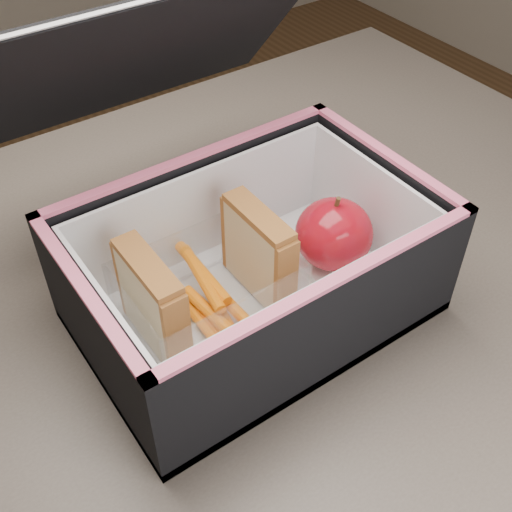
{
  "coord_description": "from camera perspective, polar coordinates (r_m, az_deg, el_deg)",
  "views": [
    {
      "loc": [
        -0.22,
        -0.4,
        1.24
      ],
      "look_at": [
        0.04,
        -0.03,
        0.81
      ],
      "focal_mm": 45.0,
      "sensor_mm": 36.0,
      "label": 1
    }
  ],
  "objects": [
    {
      "name": "red_apple",
      "position": [
        0.66,
        6.94,
        1.95
      ],
      "size": [
        0.08,
        0.08,
        0.08
      ],
      "rotation": [
        0.0,
        0.0,
        -0.04
      ],
      "color": "maroon",
      "rests_on": "paper_napkin"
    },
    {
      "name": "plastic_tub",
      "position": [
        0.61,
        -4.24,
        -3.02
      ],
      "size": [
        0.16,
        0.11,
        0.07
      ],
      "primitive_type": null,
      "color": "white",
      "rests_on": "lunch_bag"
    },
    {
      "name": "sandwich_right",
      "position": [
        0.62,
        0.21,
        0.37
      ],
      "size": [
        0.02,
        0.09,
        0.1
      ],
      "color": "#D0BA84",
      "rests_on": "plastic_tub"
    },
    {
      "name": "paper_napkin",
      "position": [
        0.69,
        6.65,
        -0.37
      ],
      "size": [
        0.07,
        0.07,
        0.01
      ],
      "primitive_type": "cube",
      "rotation": [
        0.0,
        0.0,
        0.01
      ],
      "color": "white",
      "rests_on": "lunch_bag"
    },
    {
      "name": "sandwich_left",
      "position": [
        0.58,
        -9.19,
        -4.06
      ],
      "size": [
        0.02,
        0.09,
        0.1
      ],
      "color": "#D0BA84",
      "rests_on": "plastic_tub"
    },
    {
      "name": "carrot_sticks",
      "position": [
        0.62,
        -3.96,
        -4.41
      ],
      "size": [
        0.05,
        0.15,
        0.03
      ],
      "color": "#D06718",
      "rests_on": "plastic_tub"
    },
    {
      "name": "kitchen_table",
      "position": [
        0.74,
        -4.28,
        -8.7
      ],
      "size": [
        1.2,
        0.8,
        0.75
      ],
      "color": "#5F5349",
      "rests_on": "ground"
    },
    {
      "name": "lunch_bag",
      "position": [
        0.61,
        -0.57,
        -0.05
      ],
      "size": [
        0.33,
        0.36,
        0.29
      ],
      "color": "black",
      "rests_on": "kitchen_table"
    }
  ]
}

